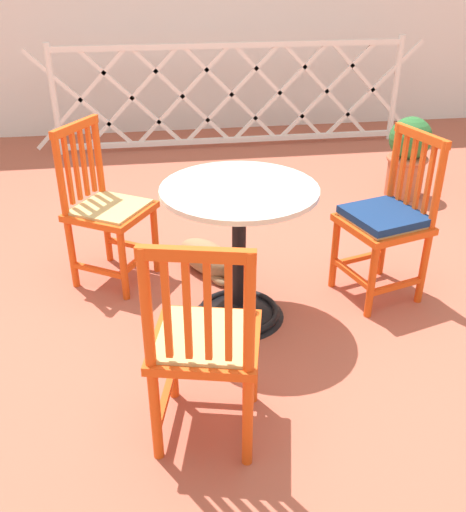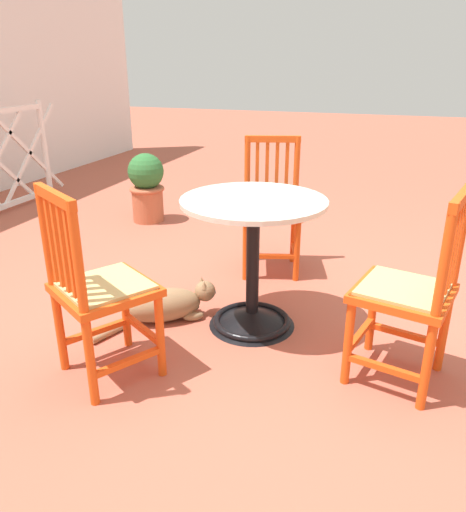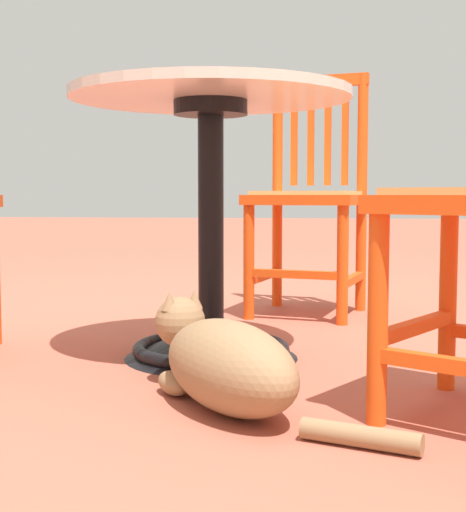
{
  "view_description": "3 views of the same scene",
  "coord_description": "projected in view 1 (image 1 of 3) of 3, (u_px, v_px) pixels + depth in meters",
  "views": [
    {
      "loc": [
        -0.37,
        -2.35,
        1.73
      ],
      "look_at": [
        -0.01,
        -0.0,
        0.44
      ],
      "focal_mm": 40.07,
      "sensor_mm": 36.0,
      "label": 1
    },
    {
      "loc": [
        -2.32,
        -0.56,
        1.39
      ],
      "look_at": [
        -0.03,
        0.23,
        0.43
      ],
      "focal_mm": 34.88,
      "sensor_mm": 36.0,
      "label": 2
    },
    {
      "loc": [
        -0.26,
        2.13,
        0.45
      ],
      "look_at": [
        -0.0,
        0.01,
        0.27
      ],
      "focal_mm": 51.6,
      "sensor_mm": 36.0,
      "label": 3
    }
  ],
  "objects": [
    {
      "name": "orange_chair_tucked_in",
      "position": [
        387.0,
        221.0,
        3.03
      ],
      "size": [
        0.5,
        0.5,
        0.91
      ],
      "color": "#E04C14",
      "rests_on": "ground_plane"
    },
    {
      "name": "ground_plane",
      "position": [
        235.0,
        332.0,
        2.91
      ],
      "size": [
        24.0,
        24.0,
        0.0
      ],
      "primitive_type": "plane",
      "color": "#AD5642"
    },
    {
      "name": "lattice_fence_panel",
      "position": [
        232.0,
        94.0,
        5.4
      ],
      "size": [
        3.7,
        0.06,
        1.0
      ],
      "color": "white",
      "rests_on": "ground_plane"
    },
    {
      "name": "terracotta_planter",
      "position": [
        408.0,
        155.0,
        4.36
      ],
      "size": [
        0.32,
        0.32,
        0.62
      ],
      "color": "#B25B3D",
      "rests_on": "ground_plane"
    },
    {
      "name": "orange_chair_near_fence",
      "position": [
        106.0,
        210.0,
        3.19
      ],
      "size": [
        0.55,
        0.55,
        0.91
      ],
      "color": "#E04C14",
      "rests_on": "ground_plane"
    },
    {
      "name": "tabby_cat",
      "position": [
        211.0,
        260.0,
        3.39
      ],
      "size": [
        0.58,
        0.53,
        0.23
      ],
      "color": "#8E704C",
      "rests_on": "ground_plane"
    },
    {
      "name": "cafe_table",
      "position": [
        239.0,
        269.0,
        2.9
      ],
      "size": [
        0.76,
        0.76,
        0.73
      ],
      "color": "black",
      "rests_on": "ground_plane"
    },
    {
      "name": "orange_chair_by_planter",
      "position": [
        205.0,
        345.0,
        2.11
      ],
      "size": [
        0.48,
        0.48,
        0.91
      ],
      "color": "#E04C14",
      "rests_on": "ground_plane"
    }
  ]
}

